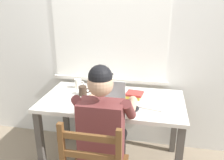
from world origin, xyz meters
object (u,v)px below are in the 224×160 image
at_px(laptop, 106,101).
at_px(seated_person, 104,127).
at_px(book_stack_main, 134,95).
at_px(coffee_mug_dark, 83,91).
at_px(coffee_mug_white, 78,84).
at_px(desk, 112,108).
at_px(landscape_photo_print, 147,106).
at_px(computer_mouse, 136,108).

bearing_deg(laptop, seated_person, -80.34).
bearing_deg(book_stack_main, coffee_mug_dark, -175.16).
xyz_separation_m(coffee_mug_white, coffee_mug_dark, (0.11, -0.17, -0.00)).
bearing_deg(coffee_mug_white, desk, -26.97).
xyz_separation_m(coffee_mug_white, landscape_photo_print, (0.77, -0.30, -0.05)).
height_order(desk, book_stack_main, book_stack_main).
height_order(book_stack_main, landscape_photo_print, book_stack_main).
bearing_deg(landscape_photo_print, computer_mouse, -129.57).
bearing_deg(book_stack_main, computer_mouse, -80.24).
bearing_deg(desk, seated_person, -87.22).
bearing_deg(coffee_mug_white, computer_mouse, -30.96).
bearing_deg(coffee_mug_dark, seated_person, -55.36).
bearing_deg(laptop, landscape_photo_print, 13.33).
bearing_deg(laptop, book_stack_main, 48.66).
bearing_deg(coffee_mug_dark, laptop, -36.50).
distance_m(coffee_mug_white, landscape_photo_print, 0.83).
bearing_deg(coffee_mug_white, landscape_photo_print, -21.46).
relative_size(laptop, coffee_mug_dark, 2.73).
bearing_deg(desk, landscape_photo_print, -13.97).
bearing_deg(book_stack_main, landscape_photo_print, -51.09).
bearing_deg(book_stack_main, coffee_mug_white, 168.34).
bearing_deg(coffee_mug_dark, landscape_photo_print, -11.03).
relative_size(book_stack_main, landscape_photo_print, 1.37).
height_order(seated_person, coffee_mug_white, seated_person).
bearing_deg(coffee_mug_dark, book_stack_main, 4.84).
bearing_deg(coffee_mug_white, seated_person, -55.93).
height_order(laptop, book_stack_main, laptop).
bearing_deg(coffee_mug_white, book_stack_main, -11.66).
relative_size(computer_mouse, coffee_mug_dark, 0.83).
bearing_deg(laptop, coffee_mug_white, 135.90).
distance_m(computer_mouse, book_stack_main, 0.28).
xyz_separation_m(seated_person, laptop, (-0.05, 0.27, 0.11)).
relative_size(desk, coffee_mug_white, 12.38).
bearing_deg(desk, computer_mouse, -37.04).
height_order(desk, coffee_mug_white, coffee_mug_white).
bearing_deg(coffee_mug_white, coffee_mug_dark, -57.54).
distance_m(seated_person, laptop, 0.30).
height_order(computer_mouse, book_stack_main, book_stack_main).
distance_m(laptop, book_stack_main, 0.35).
bearing_deg(landscape_photo_print, laptop, -164.88).
xyz_separation_m(laptop, coffee_mug_white, (-0.40, 0.39, -0.00)).
xyz_separation_m(seated_person, coffee_mug_white, (-0.45, 0.66, 0.10)).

